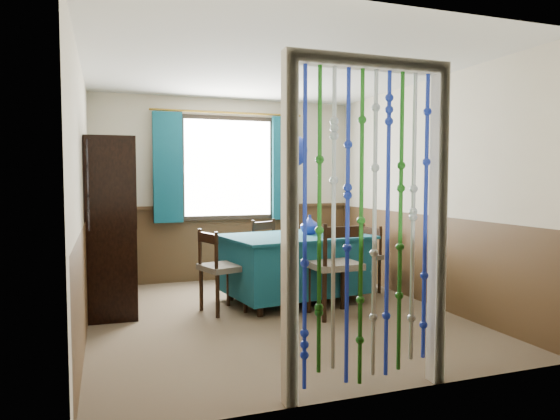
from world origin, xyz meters
name	(u,v)px	position (x,y,z in m)	size (l,w,h in m)	color
floor	(273,315)	(0.00, 0.00, 0.00)	(4.00, 4.00, 0.00)	brown
ceiling	(273,69)	(0.00, 0.00, 2.50)	(4.00, 4.00, 0.00)	silver
wall_back	(227,190)	(0.00, 2.00, 1.25)	(3.60, 3.60, 0.00)	beige
wall_front	(373,203)	(0.00, -2.00, 1.25)	(3.60, 3.60, 0.00)	beige
wall_left	(82,196)	(-1.80, 0.00, 1.25)	(4.00, 4.00, 0.00)	beige
wall_right	(424,192)	(1.80, 0.00, 1.25)	(4.00, 4.00, 0.00)	beige
wainscot_back	(228,243)	(0.00, 1.99, 0.50)	(3.60, 3.60, 0.00)	#442E1A
wainscot_front	(370,319)	(0.00, -1.99, 0.50)	(3.60, 3.60, 0.00)	#442E1A
wainscot_left	(86,279)	(-1.79, 0.00, 0.50)	(4.00, 4.00, 0.00)	#442E1A
wainscot_right	(421,258)	(1.79, 0.00, 0.50)	(4.00, 4.00, 0.00)	#442E1A
window	(228,168)	(0.00, 1.95, 1.55)	(1.32, 0.12, 1.42)	black
doorway	(368,234)	(0.00, -1.94, 1.05)	(1.16, 0.12, 2.18)	silver
dining_table	(295,263)	(0.43, 0.49, 0.44)	(1.73, 1.32, 0.76)	#104455
chair_near	(336,266)	(0.59, -0.23, 0.51)	(0.49, 0.47, 0.97)	black
chair_far	(272,253)	(0.37, 1.14, 0.47)	(0.58, 0.57, 0.88)	black
chair_left	(221,268)	(-0.48, 0.31, 0.47)	(0.52, 0.53, 0.87)	black
chair_right	(363,257)	(1.40, 0.66, 0.44)	(0.46, 0.47, 0.82)	black
sideboard	(113,250)	(-1.54, 0.93, 0.63)	(0.54, 1.41, 1.82)	black
pendant_lamp	(295,151)	(0.43, 0.49, 1.72)	(0.28, 0.28, 0.95)	olive
vase_table	(310,225)	(0.62, 0.52, 0.86)	(0.20, 0.20, 0.21)	navy
bowl_shelf	(118,192)	(-1.48, 0.61, 1.27)	(0.21, 0.21, 0.05)	beige
vase_sideboard	(117,214)	(-1.48, 1.27, 1.00)	(0.18, 0.18, 0.18)	beige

